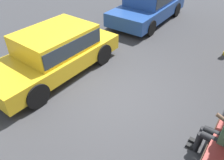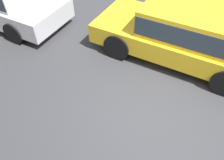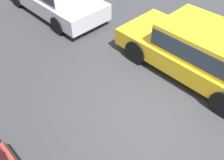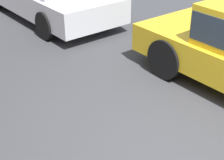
# 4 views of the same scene
# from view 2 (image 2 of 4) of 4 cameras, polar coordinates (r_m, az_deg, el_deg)

# --- Properties ---
(ground_plane) EXTENTS (60.00, 60.00, 0.00)m
(ground_plane) POSITION_cam_2_polar(r_m,az_deg,el_deg) (4.57, 10.55, -10.12)
(ground_plane) COLOR #38383A
(parked_car_mid) EXTENTS (4.32, 1.97, 1.38)m
(parked_car_mid) POSITION_cam_2_polar(r_m,az_deg,el_deg) (5.71, 18.53, 12.11)
(parked_car_mid) COLOR gold
(parked_car_mid) RESTS_ON ground_plane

